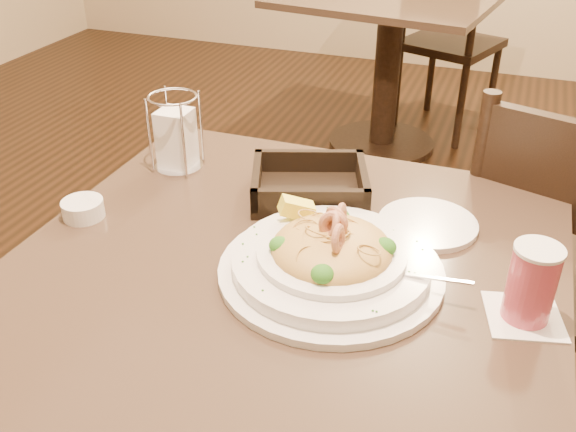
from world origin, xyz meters
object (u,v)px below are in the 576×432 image
(napkin_caddy, at_px, (176,137))
(side_plate, at_px, (428,224))
(background_table, at_px, (389,45))
(drink_glass, at_px, (532,284))
(dining_chair_far, at_px, (447,37))
(pasta_bowl, at_px, (331,257))
(dining_chair_near, at_px, (559,274))
(butter_ramekin, at_px, (83,209))
(bread_basket, at_px, (309,187))
(main_table, at_px, (284,368))

(napkin_caddy, relative_size, side_plate, 0.91)
(background_table, distance_m, drink_glass, 2.25)
(dining_chair_far, xyz_separation_m, pasta_bowl, (0.13, -2.42, 0.29))
(dining_chair_far, xyz_separation_m, side_plate, (0.25, -2.22, 0.26))
(dining_chair_near, xyz_separation_m, dining_chair_far, (-0.53, 1.90, 0.00))
(dining_chair_near, height_order, butter_ramekin, dining_chair_near)
(dining_chair_far, distance_m, bread_basket, 2.21)
(main_table, bearing_deg, dining_chair_near, 47.07)
(pasta_bowl, bearing_deg, drink_glass, -0.84)
(dining_chair_far, height_order, bread_basket, dining_chair_far)
(background_table, xyz_separation_m, dining_chair_near, (0.75, -1.61, -0.02))
(pasta_bowl, height_order, napkin_caddy, napkin_caddy)
(napkin_caddy, height_order, side_plate, napkin_caddy)
(bread_basket, bearing_deg, side_plate, -7.18)
(main_table, bearing_deg, bread_basket, 97.97)
(drink_glass, bearing_deg, butter_ramekin, 178.67)
(side_plate, bearing_deg, dining_chair_near, 49.11)
(main_table, xyz_separation_m, dining_chair_far, (-0.05, 2.41, -0.02))
(drink_glass, relative_size, napkin_caddy, 0.81)
(dining_chair_far, bearing_deg, side_plate, 115.95)
(bread_basket, xyz_separation_m, butter_ramekin, (-0.37, -0.22, -0.00))
(main_table, distance_m, side_plate, 0.37)
(main_table, height_order, butter_ramekin, butter_ramekin)
(pasta_bowl, relative_size, side_plate, 2.26)
(side_plate, bearing_deg, bread_basket, 172.82)
(bread_basket, distance_m, butter_ramekin, 0.43)
(main_table, bearing_deg, butter_ramekin, 178.32)
(drink_glass, xyz_separation_m, side_plate, (-0.18, 0.20, -0.06))
(bread_basket, bearing_deg, butter_ramekin, -149.72)
(pasta_bowl, height_order, drink_glass, drink_glass)
(bread_basket, height_order, side_plate, bread_basket)
(pasta_bowl, bearing_deg, dining_chair_near, 52.43)
(dining_chair_near, bearing_deg, side_plate, 66.45)
(dining_chair_far, bearing_deg, background_table, 71.50)
(background_table, relative_size, side_plate, 5.72)
(background_table, bearing_deg, bread_basket, -82.71)
(main_table, height_order, dining_chair_far, dining_chair_far)
(drink_glass, xyz_separation_m, bread_basket, (-0.41, 0.23, -0.04))
(side_plate, relative_size, butter_ramekin, 2.34)
(background_table, height_order, drink_glass, drink_glass)
(dining_chair_far, distance_m, butter_ramekin, 2.44)
(pasta_bowl, relative_size, drink_glass, 3.07)
(drink_glass, distance_m, napkin_caddy, 0.76)
(dining_chair_near, bearing_deg, main_table, 64.41)
(dining_chair_near, xyz_separation_m, pasta_bowl, (-0.40, -0.52, 0.29))
(bread_basket, bearing_deg, dining_chair_far, 90.42)
(bread_basket, height_order, butter_ramekin, bread_basket)
(main_table, xyz_separation_m, background_table, (-0.27, 2.12, 0.00))
(drink_glass, bearing_deg, dining_chair_far, 100.02)
(background_table, relative_size, dining_chair_near, 1.10)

